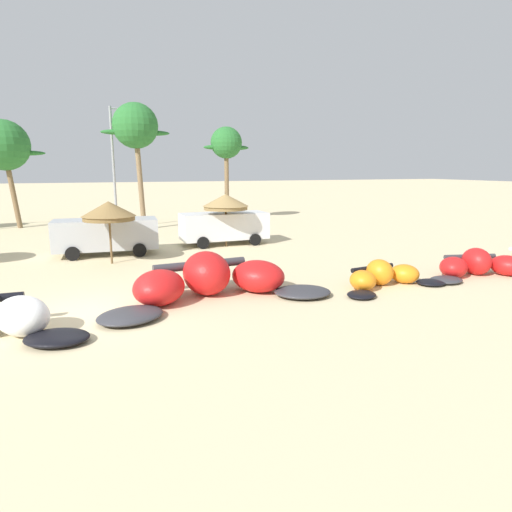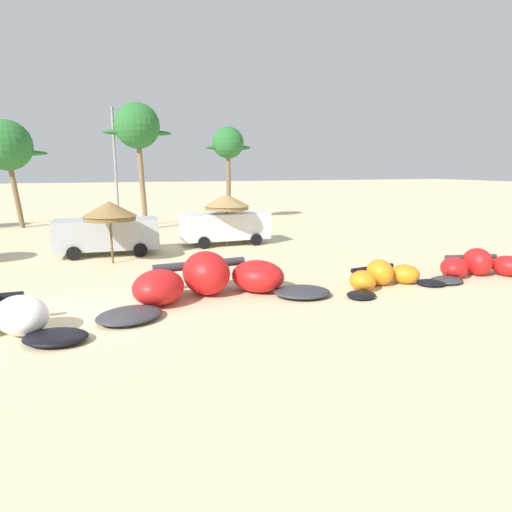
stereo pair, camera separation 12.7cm
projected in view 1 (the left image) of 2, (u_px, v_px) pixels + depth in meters
The scene contains 12 objects.
ground_plane at pixel (90, 314), 13.57m from camera, with size 260.00×260.00×0.00m, color beige.
kite_left_of_center at pixel (211, 281), 15.15m from camera, with size 8.27×4.10×1.54m.
kite_center at pixel (384, 277), 16.62m from camera, with size 4.79×2.50×0.99m.
kite_right_of_center at pixel (480, 266), 18.18m from camera, with size 5.43×3.16×1.13m.
beach_umbrella_near_palms at pixel (109, 211), 20.19m from camera, with size 2.44×2.44×2.91m.
beach_umbrella_outermost at pixel (226, 202), 24.64m from camera, with size 2.57×2.57×2.97m.
parked_van at pixel (222, 226), 25.63m from camera, with size 4.99×2.30×1.84m.
parked_car_second at pixel (104, 234), 22.49m from camera, with size 5.16×2.46×1.84m.
palm_left_of_gap at pixel (3, 146), 31.60m from camera, with size 5.43×3.62×7.82m.
palm_center_left at pixel (135, 127), 30.67m from camera, with size 4.71×3.14×8.86m.
palm_center_right at pixel (226, 145), 35.98m from camera, with size 3.84×2.56×7.69m.
lamppost_east_center at pixel (116, 161), 31.67m from camera, with size 1.96×0.24×8.65m.
Camera 1 is at (0.25, -13.92, 4.41)m, focal length 30.96 mm.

